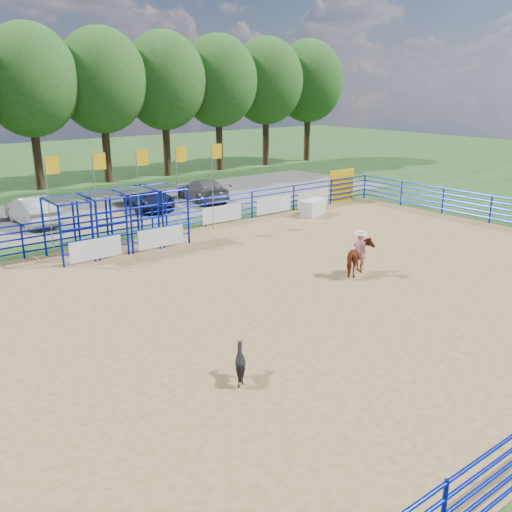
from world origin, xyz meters
The scene contains 12 objects.
ground centered at (0.00, 0.00, 0.00)m, with size 120.00×120.00×0.00m, color #315722.
arena_dirt centered at (0.00, 0.00, 0.01)m, with size 30.00×20.00×0.02m, color #A38551.
gravel_strip centered at (0.00, 17.00, 0.01)m, with size 40.00×10.00×0.01m, color slate.
announcer_table centered at (9.06, 8.47, 0.46)m, with size 1.65×0.77×0.88m, color silver.
horse_and_rider centered at (3.31, -0.04, 0.85)m, with size 1.75×1.30×2.43m.
calf centered at (-4.99, -3.63, 0.45)m, with size 0.70×0.79×0.87m, color black.
car_b centered at (-3.72, 15.94, 0.75)m, with size 1.56×4.47×1.47m, color #9C9FA4.
car_c centered at (2.89, 15.83, 0.67)m, with size 2.18×4.72×1.31m, color black.
car_d centered at (6.53, 15.60, 0.69)m, with size 1.92×4.71×1.37m, color #5C5C5F.
perimeter_fence centered at (0.00, 0.00, 0.75)m, with size 30.10×20.10×1.50m.
chute_assembly centered at (-1.90, 8.84, 1.26)m, with size 19.32×2.41×4.20m.
treeline centered at (0.00, 26.00, 7.53)m, with size 56.40×6.40×11.24m.
Camera 1 is at (-12.47, -13.73, 6.99)m, focal length 40.00 mm.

